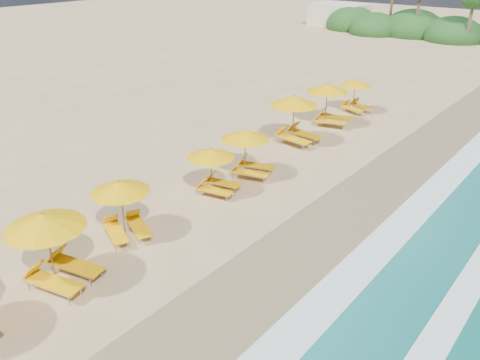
# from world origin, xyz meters

# --- Properties ---
(ground) EXTENTS (160.00, 160.00, 0.00)m
(ground) POSITION_xyz_m (0.00, 0.00, 0.00)
(ground) COLOR tan
(ground) RESTS_ON ground
(wet_sand) EXTENTS (4.00, 160.00, 0.01)m
(wet_sand) POSITION_xyz_m (4.00, 0.00, 0.01)
(wet_sand) COLOR #867150
(wet_sand) RESTS_ON ground
(surf_foam) EXTENTS (4.00, 160.00, 0.01)m
(surf_foam) POSITION_xyz_m (6.70, 0.00, 0.03)
(surf_foam) COLOR white
(surf_foam) RESTS_ON ground
(station_2) EXTENTS (2.99, 2.89, 2.42)m
(station_2) POSITION_xyz_m (-1.27, -7.14, 1.36)
(station_2) COLOR olive
(station_2) RESTS_ON ground
(station_3) EXTENTS (2.75, 2.72, 2.11)m
(station_3) POSITION_xyz_m (-1.86, -4.13, 1.18)
(station_3) COLOR olive
(station_3) RESTS_ON ground
(station_4) EXTENTS (2.48, 2.39, 2.01)m
(station_4) POSITION_xyz_m (-1.63, 0.35, 1.13)
(station_4) COLOR olive
(station_4) RESTS_ON ground
(station_5) EXTENTS (2.82, 2.76, 2.21)m
(station_5) POSITION_xyz_m (-1.60, 2.57, 1.24)
(station_5) COLOR olive
(station_5) RESTS_ON ground
(station_6) EXTENTS (2.89, 2.71, 2.55)m
(station_6) POSITION_xyz_m (-2.25, 7.36, 1.43)
(station_6) COLOR olive
(station_6) RESTS_ON ground
(station_7) EXTENTS (3.10, 3.01, 2.47)m
(station_7) POSITION_xyz_m (-2.35, 11.00, 1.38)
(station_7) COLOR olive
(station_7) RESTS_ON ground
(station_8) EXTENTS (2.66, 2.60, 2.09)m
(station_8) POSITION_xyz_m (-2.32, 14.23, 1.17)
(station_8) COLOR olive
(station_8) RESTS_ON ground
(treeline) EXTENTS (25.80, 8.80, 9.74)m
(treeline) POSITION_xyz_m (-9.94, 45.51, 1.00)
(treeline) COLOR #163D14
(treeline) RESTS_ON ground
(beach_building) EXTENTS (7.00, 5.00, 2.80)m
(beach_building) POSITION_xyz_m (-22.00, 48.00, 1.40)
(beach_building) COLOR beige
(beach_building) RESTS_ON ground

